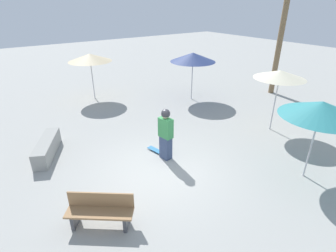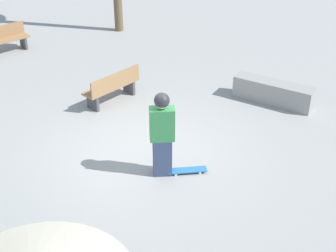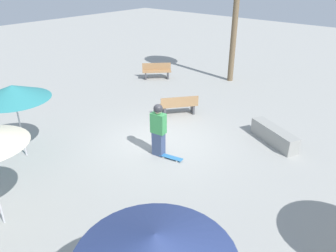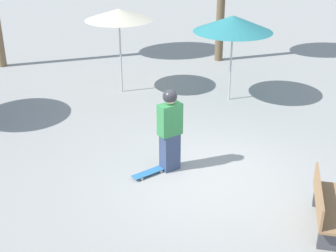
# 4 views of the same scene
# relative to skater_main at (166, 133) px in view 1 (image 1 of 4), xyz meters

# --- Properties ---
(ground_plane) EXTENTS (60.00, 60.00, 0.00)m
(ground_plane) POSITION_rel_skater_main_xyz_m (0.63, 0.50, -0.98)
(ground_plane) COLOR #9E9E99
(skater_main) EXTENTS (0.34, 0.52, 1.82)m
(skater_main) POSITION_rel_skater_main_xyz_m (0.00, 0.00, 0.00)
(skater_main) COLOR #38476B
(skater_main) RESTS_ON ground_plane
(skateboard) EXTENTS (0.36, 0.82, 0.07)m
(skateboard) POSITION_rel_skater_main_xyz_m (0.05, -0.51, -0.93)
(skateboard) COLOR teal
(skateboard) RESTS_ON ground_plane
(concrete_ledge) EXTENTS (1.34, 2.06, 0.58)m
(concrete_ledge) POSITION_rel_skater_main_xyz_m (3.30, -2.57, -0.70)
(concrete_ledge) COLOR gray
(concrete_ledge) RESTS_ON ground_plane
(bench_near) EXTENTS (1.53, 1.33, 0.85)m
(bench_near) POSITION_rel_skater_main_xyz_m (3.00, 1.56, -0.56)
(bench_near) COLOR #47474C
(bench_near) RESTS_ON ground_plane
(shade_umbrella_tan) EXTENTS (2.27, 2.27, 2.46)m
(shade_umbrella_tan) POSITION_rel_skater_main_xyz_m (-0.26, -7.34, 1.27)
(shade_umbrella_tan) COLOR #B7B7BC
(shade_umbrella_tan) RESTS_ON ground_plane
(shade_umbrella_cream) EXTENTS (1.99, 1.99, 2.53)m
(shade_umbrella_cream) POSITION_rel_skater_main_xyz_m (-4.92, 0.72, 1.38)
(shade_umbrella_cream) COLOR #B7B7BC
(shade_umbrella_cream) RESTS_ON ground_plane
(shade_umbrella_navy) EXTENTS (2.38, 2.38, 2.52)m
(shade_umbrella_navy) POSITION_rel_skater_main_xyz_m (-4.63, -4.17, 1.30)
(shade_umbrella_navy) COLOR #B7B7BC
(shade_umbrella_navy) RESTS_ON ground_plane
(shade_umbrella_teal) EXTENTS (2.23, 2.23, 2.47)m
(shade_umbrella_teal) POSITION_rel_skater_main_xyz_m (-2.94, 3.34, 1.26)
(shade_umbrella_teal) COLOR #B7B7BC
(shade_umbrella_teal) RESTS_ON ground_plane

